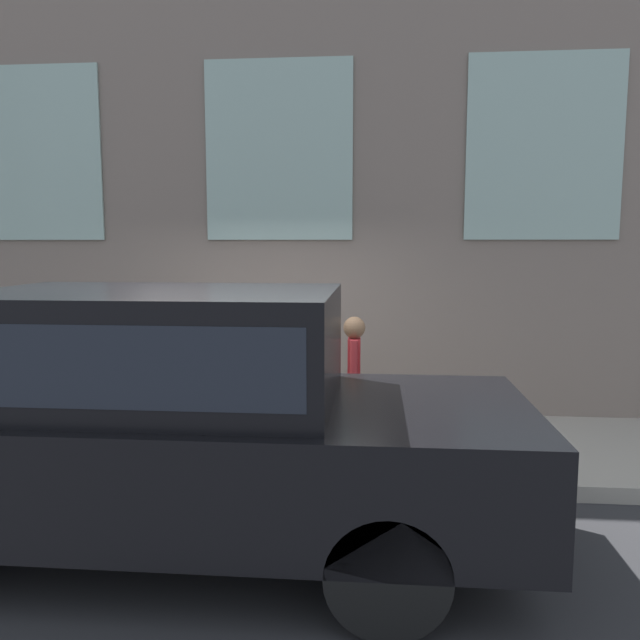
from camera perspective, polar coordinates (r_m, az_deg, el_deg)
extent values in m
plane|color=#2D2D30|center=(5.78, -6.98, -15.28)|extent=(80.00, 80.00, 0.00)
cube|color=#A8A093|center=(6.78, -5.01, -11.21)|extent=(2.21, 60.00, 0.15)
cube|color=gray|center=(7.79, -3.61, 16.76)|extent=(0.30, 40.00, 7.02)
cube|color=#9EBCB2|center=(7.74, 19.81, 14.67)|extent=(0.03, 1.74, 2.08)
cube|color=#9EBCB2|center=(7.59, -3.80, 15.21)|extent=(0.03, 1.74, 2.08)
cube|color=#9EBCB2|center=(8.59, -24.84, 13.63)|extent=(0.03, 1.74, 2.08)
cylinder|color=gold|center=(6.09, -3.21, -12.40)|extent=(0.36, 0.36, 0.04)
cylinder|color=gold|center=(6.01, -3.23, -10.05)|extent=(0.27, 0.27, 0.56)
sphere|color=#A4891E|center=(5.93, -3.25, -7.45)|extent=(0.28, 0.28, 0.28)
cylinder|color=black|center=(5.91, -3.25, -6.66)|extent=(0.09, 0.09, 0.11)
cylinder|color=gold|center=(5.97, -1.47, -9.49)|extent=(0.09, 0.10, 0.09)
cylinder|color=gold|center=(6.02, -4.98, -9.37)|extent=(0.09, 0.10, 0.09)
cylinder|color=#232328|center=(6.18, 3.08, -9.18)|extent=(0.09, 0.09, 0.64)
cylinder|color=#232328|center=(6.31, 3.12, -8.84)|extent=(0.09, 0.09, 0.64)
cube|color=red|center=(6.11, 3.13, -3.93)|extent=(0.17, 0.12, 0.48)
cylinder|color=red|center=(5.99, 3.09, -4.04)|extent=(0.08, 0.08, 0.46)
cylinder|color=red|center=(6.23, 3.17, -3.61)|extent=(0.08, 0.08, 0.46)
sphere|color=#8C6647|center=(6.06, 3.16, -0.69)|extent=(0.21, 0.21, 0.21)
cylinder|color=black|center=(6.08, -26.04, -11.25)|extent=(0.24, 0.72, 0.72)
cylinder|color=black|center=(3.78, 6.20, -21.96)|extent=(0.24, 0.72, 0.72)
cylinder|color=black|center=(5.25, 5.85, -13.42)|extent=(0.24, 0.72, 0.72)
cube|color=black|center=(4.61, -14.34, -11.51)|extent=(1.85, 5.08, 0.77)
cube|color=black|center=(4.43, -14.64, -2.17)|extent=(1.63, 2.44, 0.75)
cube|color=#1E232D|center=(4.43, -14.64, -2.17)|extent=(1.64, 2.24, 0.48)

